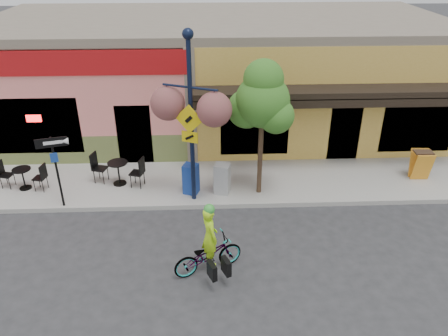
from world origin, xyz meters
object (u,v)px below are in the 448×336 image
at_px(lamp_post, 191,121).
at_px(one_way_sign, 57,173).
at_px(street_tree, 261,129).
at_px(cyclist_rider, 210,245).
at_px(bicycle, 208,255).
at_px(newspaper_box_grey, 222,179).
at_px(building, 217,72).
at_px(newspaper_box_blue, 191,179).

xyz_separation_m(lamp_post, one_way_sign, (-3.92, -0.24, -1.44)).
relative_size(lamp_post, street_tree, 1.20).
bearing_deg(cyclist_rider, bicycle, 67.25).
bearing_deg(newspaper_box_grey, cyclist_rider, -80.19).
height_order(lamp_post, one_way_sign, lamp_post).
distance_m(building, newspaper_box_grey, 6.49).
height_order(bicycle, lamp_post, lamp_post).
distance_m(building, cyclist_rider, 9.85).
xyz_separation_m(bicycle, lamp_post, (-0.41, 3.12, 2.25)).
height_order(cyclist_rider, newspaper_box_grey, cyclist_rider).
height_order(building, lamp_post, lamp_post).
xyz_separation_m(building, one_way_sign, (-4.83, -6.85, -0.98)).
xyz_separation_m(bicycle, newspaper_box_blue, (-0.50, 3.48, 0.18)).
bearing_deg(lamp_post, cyclist_rider, -58.83).
bearing_deg(bicycle, newspaper_box_grey, -30.64).
bearing_deg(cyclist_rider, one_way_sign, 33.87).
bearing_deg(one_way_sign, street_tree, -9.97).
distance_m(cyclist_rider, street_tree, 4.07).
distance_m(building, street_tree, 6.40).
bearing_deg(street_tree, newspaper_box_grey, 179.28).
bearing_deg(newspaper_box_blue, street_tree, 18.71).
height_order(newspaper_box_blue, newspaper_box_grey, newspaper_box_grey).
bearing_deg(cyclist_rider, street_tree, -47.51).
height_order(one_way_sign, street_tree, street_tree).
bearing_deg(newspaper_box_grey, street_tree, 16.16).
bearing_deg(street_tree, cyclist_rider, -114.76).
height_order(building, street_tree, building).
bearing_deg(newspaper_box_blue, lamp_post, -56.21).
relative_size(building, bicycle, 10.32).
bearing_deg(building, bicycle, -92.94).
distance_m(building, one_way_sign, 8.44).
bearing_deg(newspaper_box_grey, bicycle, -81.01).
relative_size(newspaper_box_blue, newspaper_box_grey, 0.99).
relative_size(one_way_sign, newspaper_box_grey, 2.28).
bearing_deg(one_way_sign, newspaper_box_grey, -8.54).
bearing_deg(building, newspaper_box_grey, -90.20).
relative_size(building, one_way_sign, 8.10).
bearing_deg(lamp_post, one_way_sign, -153.72).
relative_size(lamp_post, newspaper_box_grey, 5.22).
bearing_deg(street_tree, building, 100.21).
bearing_deg(street_tree, one_way_sign, -174.70).
relative_size(cyclist_rider, newspaper_box_grey, 1.59).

